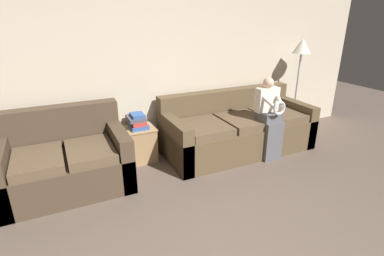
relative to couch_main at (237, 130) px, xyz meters
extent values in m
cube|color=beige|center=(-1.32, 0.55, 0.95)|extent=(7.99, 0.06, 2.55)
cube|color=brown|center=(0.00, -0.04, -0.10)|extent=(2.25, 0.96, 0.46)
cube|color=brown|center=(0.00, 0.34, 0.34)|extent=(2.25, 0.20, 0.42)
cube|color=brown|center=(-1.05, -0.04, 0.01)|extent=(0.16, 0.96, 0.67)
cube|color=brown|center=(1.05, -0.04, 0.01)|extent=(0.16, 0.96, 0.67)
cube|color=brown|center=(-0.64, -0.14, 0.19)|extent=(0.61, 0.72, 0.11)
cube|color=brown|center=(0.00, -0.14, 0.19)|extent=(0.61, 0.72, 0.11)
cube|color=brown|center=(0.64, -0.14, 0.19)|extent=(0.61, 0.72, 0.11)
cube|color=#473828|center=(-2.44, -0.06, -0.11)|extent=(1.43, 0.96, 0.42)
cube|color=#473828|center=(-2.44, 0.32, 0.35)|extent=(1.43, 0.20, 0.51)
cube|color=#473828|center=(-3.08, -0.06, 0.01)|extent=(0.16, 0.96, 0.67)
cube|color=#473828|center=(-1.81, -0.06, 0.01)|extent=(0.16, 0.96, 0.67)
cube|color=brown|center=(-2.72, -0.16, 0.15)|extent=(0.52, 0.72, 0.11)
cube|color=brown|center=(-2.16, -0.16, 0.15)|extent=(0.52, 0.72, 0.11)
cube|color=#56565B|center=(0.27, -0.52, -0.04)|extent=(0.28, 0.10, 0.57)
cube|color=#56565B|center=(0.27, -0.38, 0.30)|extent=(0.28, 0.28, 0.11)
cube|color=silver|center=(0.27, -0.31, 0.52)|extent=(0.33, 0.14, 0.34)
sphere|color=#DBB293|center=(0.27, -0.31, 0.76)|extent=(0.15, 0.15, 0.15)
torus|color=silver|center=(0.27, -0.58, 0.47)|extent=(0.20, 0.04, 0.20)
cylinder|color=silver|center=(0.17, -0.44, 0.55)|extent=(0.14, 0.31, 0.20)
cylinder|color=silver|center=(0.37, -0.44, 0.55)|extent=(0.14, 0.31, 0.20)
cube|color=#9E7A51|center=(-1.46, 0.29, -0.08)|extent=(0.44, 0.39, 0.49)
cube|color=tan|center=(-1.46, 0.29, 0.16)|extent=(0.46, 0.41, 0.02)
cube|color=#33569E|center=(-1.45, 0.29, 0.20)|extent=(0.24, 0.29, 0.06)
cube|color=#BC3833|center=(-1.46, 0.28, 0.26)|extent=(0.19, 0.26, 0.06)
cube|color=#4C4C56|center=(-1.48, 0.30, 0.31)|extent=(0.22, 0.29, 0.05)
cube|color=#33569E|center=(-1.45, 0.29, 0.36)|extent=(0.17, 0.23, 0.04)
cylinder|color=#2D2B28|center=(1.32, 0.21, -0.31)|extent=(0.26, 0.26, 0.02)
cylinder|color=#B7B7BC|center=(1.32, 0.21, 0.38)|extent=(0.03, 0.03, 1.35)
cone|color=silver|center=(1.32, 0.21, 1.17)|extent=(0.29, 0.29, 0.24)
camera|label=1|loc=(-2.45, -3.55, 1.67)|focal=28.00mm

